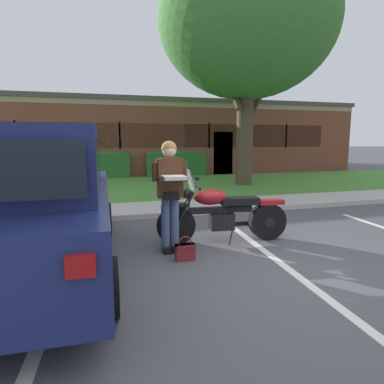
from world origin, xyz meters
name	(u,v)px	position (x,y,z in m)	size (l,w,h in m)	color
ground_plane	(248,268)	(0.00, 0.00, 0.00)	(140.00, 140.00, 0.00)	#4C4C51
curb_strip	(184,213)	(0.00, 3.32, 0.06)	(60.00, 0.20, 0.12)	#B7B2A8
concrete_walk	(175,207)	(0.00, 4.17, 0.04)	(60.00, 1.50, 0.08)	#B7B2A8
grass_lawn	(150,187)	(0.00, 8.10, 0.03)	(60.00, 6.36, 0.06)	#478433
stall_stripe_0	(62,282)	(-2.38, 0.20, 0.00)	(0.12, 4.40, 0.01)	silver
stall_stripe_1	(275,259)	(0.53, 0.20, 0.00)	(0.12, 4.40, 0.01)	silver
motorcycle	(227,213)	(0.19, 1.21, 0.49)	(2.24, 0.82, 1.26)	black
rider_person	(170,188)	(-0.86, 0.94, 1.01)	(0.54, 0.59, 1.70)	black
handbag	(185,251)	(-0.74, 0.53, 0.14)	(0.28, 0.13, 0.36)	maroon
parked_suv_adjacent	(31,200)	(-2.74, 0.66, 0.96)	(2.13, 4.90, 1.86)	navy
shade_tree	(247,22)	(3.53, 7.69, 5.85)	(6.35, 6.35, 8.57)	#4C3D2D
hedge_left	(93,164)	(-1.92, 11.61, 0.65)	(3.11, 0.90, 1.24)	#286028
hedge_center_left	(175,163)	(1.81, 11.61, 0.65)	(2.83, 0.90, 1.24)	#286028
brick_building	(112,138)	(-0.73, 17.30, 1.84)	(25.01, 11.62, 3.67)	brown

